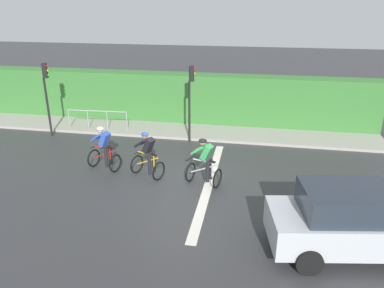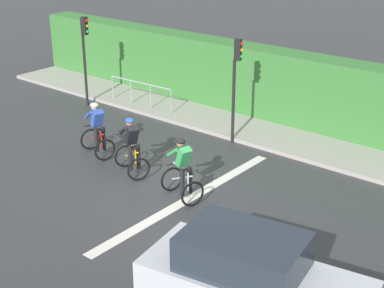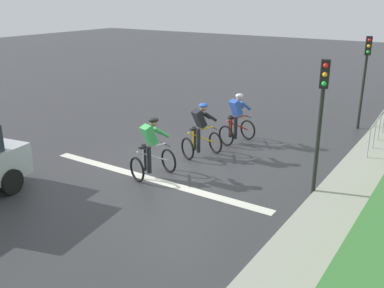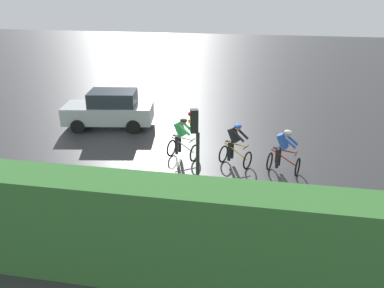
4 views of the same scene
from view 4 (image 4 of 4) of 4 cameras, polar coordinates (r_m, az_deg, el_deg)
name	(u,v)px [view 4 (image 4 of 4)]	position (r m, az deg, el deg)	size (l,w,h in m)	color
ground_plane	(202,161)	(15.04, 1.53, -2.49)	(80.00, 80.00, 0.00)	#333335
sidewalk_kerb	(248,253)	(10.29, 8.21, -15.59)	(2.80, 20.22, 0.12)	#9E998E
stone_wall_low	(246,272)	(9.49, 8.00, -18.14)	(0.44, 20.22, 0.45)	tan
hedge_wall	(248,243)	(8.62, 8.27, -14.27)	(1.10, 20.22, 2.50)	#387533
road_marking_stop_line	(178,159)	(15.20, -2.06, -2.20)	(7.00, 0.30, 0.01)	silver
cyclist_lead	(283,152)	(14.19, 13.30, -1.20)	(0.97, 1.23, 1.66)	black
cyclist_second	(235,146)	(14.46, 6.32, -0.25)	(1.06, 1.26, 1.66)	black
cyclist_mid	(182,139)	(14.94, -1.52, 0.67)	(0.98, 1.24, 1.66)	black
car_silver	(110,109)	(18.69, -12.00, 4.99)	(2.38, 4.32, 1.76)	#B7BCC1
traffic_light_near_crossing	(196,149)	(10.52, 0.53, -0.68)	(0.25, 0.30, 3.34)	black
pedestrian_railing_kerbside	(371,222)	(11.04, 24.80, -10.35)	(0.16, 2.93, 1.03)	#999EA3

